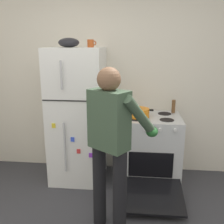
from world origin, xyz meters
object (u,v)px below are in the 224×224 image
(refrigerator, at_px, (78,116))
(person_cook, at_px, (112,137))
(pepper_mill, at_px, (173,106))
(mixing_bowl, at_px, (69,43))
(coffee_mug, at_px, (91,43))
(red_pot, at_px, (139,113))
(stove_range, at_px, (150,150))

(refrigerator, bearing_deg, person_cook, -60.72)
(pepper_mill, relative_size, mixing_bowl, 0.67)
(person_cook, relative_size, coffee_mug, 14.28)
(refrigerator, relative_size, coffee_mug, 15.51)
(red_pot, bearing_deg, coffee_mug, 170.64)
(refrigerator, relative_size, stove_range, 1.45)
(person_cook, xyz_separation_m, coffee_mug, (-0.36, 1.02, 0.83))
(person_cook, height_order, coffee_mug, coffee_mug)
(red_pot, xyz_separation_m, coffee_mug, (-0.61, 0.10, 0.84))
(stove_range, relative_size, pepper_mill, 7.01)
(red_pot, distance_m, mixing_bowl, 1.22)
(refrigerator, distance_m, pepper_mill, 1.27)
(coffee_mug, bearing_deg, pepper_mill, 8.00)
(refrigerator, height_order, coffee_mug, coffee_mug)
(stove_range, height_order, coffee_mug, coffee_mug)
(person_cook, xyz_separation_m, pepper_mill, (0.70, 1.17, 0.02))
(stove_range, distance_m, red_pot, 0.54)
(stove_range, distance_m, mixing_bowl, 1.71)
(coffee_mug, bearing_deg, person_cook, -70.48)
(refrigerator, bearing_deg, mixing_bowl, 179.78)
(red_pot, bearing_deg, stove_range, 11.44)
(red_pot, height_order, mixing_bowl, mixing_bowl)
(mixing_bowl, bearing_deg, refrigerator, -0.22)
(pepper_mill, height_order, mixing_bowl, mixing_bowl)
(stove_range, bearing_deg, red_pot, -168.56)
(mixing_bowl, bearing_deg, coffee_mug, 10.78)
(person_cook, relative_size, red_pot, 4.36)
(stove_range, distance_m, pepper_mill, 0.66)
(person_cook, distance_m, mixing_bowl, 1.43)
(refrigerator, distance_m, mixing_bowl, 0.93)
(coffee_mug, bearing_deg, red_pot, -9.36)
(person_cook, bearing_deg, refrigerator, 119.28)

